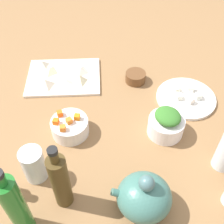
{
  "coord_description": "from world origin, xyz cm",
  "views": [
    {
      "loc": [
        -1.9,
        65.98,
        79.26
      ],
      "look_at": [
        0.0,
        0.0,
        8.0
      ],
      "focal_mm": 45.62,
      "sensor_mm": 36.0,
      "label": 1
    }
  ],
  "objects_px": {
    "cutting_board": "(64,77)",
    "bottle_0": "(60,181)",
    "bottle_2": "(15,206)",
    "teapot": "(144,197)",
    "drinking_glass_1": "(34,165)",
    "bowl_greens": "(166,126)",
    "plate_tofu": "(186,98)",
    "bowl_small_side": "(136,77)",
    "bowl_carrots": "(70,127)"
  },
  "relations": [
    {
      "from": "cutting_board",
      "to": "bottle_0",
      "type": "relative_size",
      "value": 1.21
    },
    {
      "from": "cutting_board",
      "to": "bottle_2",
      "type": "distance_m",
      "value": 0.62
    },
    {
      "from": "teapot",
      "to": "bottle_0",
      "type": "xyz_separation_m",
      "value": [
        0.22,
        -0.02,
        0.04
      ]
    },
    {
      "from": "cutting_board",
      "to": "drinking_glass_1",
      "type": "relative_size",
      "value": 2.56
    },
    {
      "from": "bottle_2",
      "to": "cutting_board",
      "type": "bearing_deg",
      "value": -91.2
    },
    {
      "from": "bowl_greens",
      "to": "plate_tofu",
      "type": "bearing_deg",
      "value": -120.34
    },
    {
      "from": "teapot",
      "to": "bottle_2",
      "type": "height_order",
      "value": "bottle_2"
    },
    {
      "from": "bottle_0",
      "to": "teapot",
      "type": "bearing_deg",
      "value": 176.07
    },
    {
      "from": "cutting_board",
      "to": "teapot",
      "type": "distance_m",
      "value": 0.62
    },
    {
      "from": "bottle_0",
      "to": "drinking_glass_1",
      "type": "distance_m",
      "value": 0.13
    },
    {
      "from": "plate_tofu",
      "to": "drinking_glass_1",
      "type": "distance_m",
      "value": 0.61
    },
    {
      "from": "bowl_greens",
      "to": "teapot",
      "type": "height_order",
      "value": "teapot"
    },
    {
      "from": "bowl_small_side",
      "to": "cutting_board",
      "type": "bearing_deg",
      "value": -2.15
    },
    {
      "from": "plate_tofu",
      "to": "teapot",
      "type": "distance_m",
      "value": 0.47
    },
    {
      "from": "bowl_carrots",
      "to": "plate_tofu",
      "type": "bearing_deg",
      "value": -157.48
    },
    {
      "from": "drinking_glass_1",
      "to": "cutting_board",
      "type": "bearing_deg",
      "value": -91.9
    },
    {
      "from": "teapot",
      "to": "bottle_2",
      "type": "bearing_deg",
      "value": 11.24
    },
    {
      "from": "cutting_board",
      "to": "bottle_2",
      "type": "height_order",
      "value": "bottle_2"
    },
    {
      "from": "teapot",
      "to": "drinking_glass_1",
      "type": "relative_size",
      "value": 1.42
    },
    {
      "from": "plate_tofu",
      "to": "drinking_glass_1",
      "type": "height_order",
      "value": "drinking_glass_1"
    },
    {
      "from": "bowl_greens",
      "to": "cutting_board",
      "type": "bearing_deg",
      "value": -35.5
    },
    {
      "from": "bowl_greens",
      "to": "teapot",
      "type": "xyz_separation_m",
      "value": [
        0.09,
        0.27,
        0.03
      ]
    },
    {
      "from": "plate_tofu",
      "to": "bottle_0",
      "type": "bearing_deg",
      "value": 46.08
    },
    {
      "from": "bowl_small_side",
      "to": "bottle_0",
      "type": "relative_size",
      "value": 0.33
    },
    {
      "from": "plate_tofu",
      "to": "bottle_0",
      "type": "xyz_separation_m",
      "value": [
        0.4,
        0.42,
        0.1
      ]
    },
    {
      "from": "plate_tofu",
      "to": "bottle_2",
      "type": "distance_m",
      "value": 0.71
    },
    {
      "from": "bowl_carrots",
      "to": "drinking_glass_1",
      "type": "bearing_deg",
      "value": 64.59
    },
    {
      "from": "bowl_greens",
      "to": "teapot",
      "type": "relative_size",
      "value": 0.74
    },
    {
      "from": "plate_tofu",
      "to": "bowl_carrots",
      "type": "height_order",
      "value": "bowl_carrots"
    },
    {
      "from": "plate_tofu",
      "to": "bottle_0",
      "type": "height_order",
      "value": "bottle_0"
    },
    {
      "from": "drinking_glass_1",
      "to": "bottle_2",
      "type": "bearing_deg",
      "value": 90.86
    },
    {
      "from": "plate_tofu",
      "to": "bowl_small_side",
      "type": "height_order",
      "value": "bowl_small_side"
    },
    {
      "from": "bowl_small_side",
      "to": "bottle_0",
      "type": "height_order",
      "value": "bottle_0"
    },
    {
      "from": "plate_tofu",
      "to": "drinking_glass_1",
      "type": "relative_size",
      "value": 1.95
    },
    {
      "from": "bowl_small_side",
      "to": "drinking_glass_1",
      "type": "height_order",
      "value": "drinking_glass_1"
    },
    {
      "from": "cutting_board",
      "to": "bottle_0",
      "type": "distance_m",
      "value": 0.54
    },
    {
      "from": "cutting_board",
      "to": "bottle_2",
      "type": "xyz_separation_m",
      "value": [
        0.01,
        0.61,
        0.11
      ]
    },
    {
      "from": "bowl_greens",
      "to": "bowl_small_side",
      "type": "relative_size",
      "value": 1.49
    },
    {
      "from": "bowl_small_side",
      "to": "teapot",
      "type": "distance_m",
      "value": 0.53
    },
    {
      "from": "bottle_2",
      "to": "teapot",
      "type": "bearing_deg",
      "value": -168.76
    },
    {
      "from": "plate_tofu",
      "to": "bowl_greens",
      "type": "height_order",
      "value": "bowl_greens"
    },
    {
      "from": "drinking_glass_1",
      "to": "bottle_0",
      "type": "bearing_deg",
      "value": 141.21
    },
    {
      "from": "plate_tofu",
      "to": "cutting_board",
      "type": "bearing_deg",
      "value": -12.95
    },
    {
      "from": "bowl_small_side",
      "to": "bowl_carrots",
      "type": "bearing_deg",
      "value": 50.11
    },
    {
      "from": "bottle_0",
      "to": "bottle_2",
      "type": "xyz_separation_m",
      "value": [
        0.09,
        0.08,
        0.01
      ]
    },
    {
      "from": "teapot",
      "to": "bottle_2",
      "type": "distance_m",
      "value": 0.32
    },
    {
      "from": "bowl_greens",
      "to": "bottle_0",
      "type": "relative_size",
      "value": 0.49
    },
    {
      "from": "bowl_carrots",
      "to": "teapot",
      "type": "relative_size",
      "value": 0.77
    },
    {
      "from": "bowl_greens",
      "to": "bottle_0",
      "type": "height_order",
      "value": "bottle_0"
    },
    {
      "from": "bowl_small_side",
      "to": "bottle_2",
      "type": "relative_size",
      "value": 0.3
    }
  ]
}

